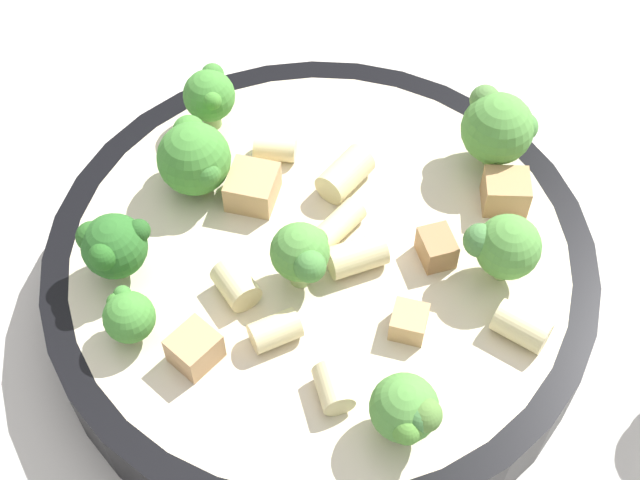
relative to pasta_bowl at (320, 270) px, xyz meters
The scene contains 23 objects.
ground_plane 0.02m from the pasta_bowl, ahead, with size 2.00×2.00×0.00m, color beige.
pasta_bowl is the anchor object (origin of this frame).
broccoli_floret_0 0.09m from the pasta_bowl, 24.71° to the right, with size 0.04×0.04×0.04m.
broccoli_floret_1 0.11m from the pasta_bowl, 37.69° to the left, with size 0.02×0.03×0.03m.
broccoli_floret_2 0.12m from the pasta_bowl, 46.63° to the right, with size 0.03×0.03×0.04m.
broccoli_floret_3 0.10m from the pasta_bowl, behind, with size 0.04×0.03×0.04m.
broccoli_floret_4 0.11m from the pasta_bowl, 16.67° to the left, with size 0.04×0.03×0.04m.
broccoli_floret_5 0.11m from the pasta_bowl, 119.75° to the left, with size 0.03×0.03×0.04m.
broccoli_floret_6 0.05m from the pasta_bowl, 72.67° to the left, with size 0.03×0.03×0.04m.
broccoli_floret_7 0.12m from the pasta_bowl, 137.48° to the right, with size 0.04×0.04×0.05m.
rigatoni_0 0.06m from the pasta_bowl, 76.73° to the left, with size 0.02×0.02×0.02m, color beige.
rigatoni_1 0.07m from the pasta_bowl, 59.82° to the right, with size 0.01×0.01×0.02m, color beige.
rigatoni_2 0.05m from the pasta_bowl, 41.33° to the left, with size 0.02×0.02×0.02m, color beige.
rigatoni_3 0.11m from the pasta_bowl, 161.88° to the left, with size 0.02×0.02×0.03m, color beige.
rigatoni_4 0.08m from the pasta_bowl, 103.52° to the left, with size 0.02×0.02×0.02m, color beige.
rigatoni_5 0.03m from the pasta_bowl, 163.91° to the left, with size 0.02×0.02×0.03m, color beige.
rigatoni_6 0.05m from the pasta_bowl, 97.62° to the right, with size 0.02×0.02×0.03m, color beige.
rigatoni_7 0.03m from the pasta_bowl, 118.87° to the right, with size 0.01×0.01×0.03m, color beige.
chicken_chunk_0 0.07m from the pasta_bowl, 141.95° to the left, with size 0.02×0.02×0.01m, color tan.
chicken_chunk_1 0.06m from the pasta_bowl, 35.68° to the right, with size 0.03×0.02×0.02m, color tan.
chicken_chunk_2 0.11m from the pasta_bowl, 152.70° to the right, with size 0.02×0.02×0.02m, color tan.
chicken_chunk_3 0.09m from the pasta_bowl, 55.80° to the left, with size 0.02×0.02×0.02m, color tan.
chicken_chunk_4 0.06m from the pasta_bowl, behind, with size 0.02×0.02×0.02m, color #A87A4C.
Camera 1 is at (-0.04, 0.26, 0.41)m, focal length 50.00 mm.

